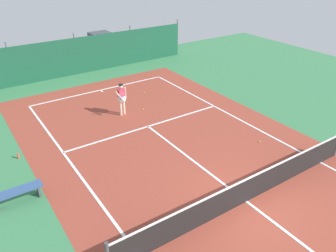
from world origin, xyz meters
TOP-DOWN VIEW (x-y plane):
  - ground_plane at (0.00, 0.00)m, footprint 36.00×36.00m
  - court_surface at (0.00, 0.00)m, footprint 11.02×26.60m
  - tennis_net at (0.00, 0.00)m, footprint 10.12×0.10m
  - back_fence at (-0.00, 15.91)m, footprint 16.30×0.98m
  - tennis_player at (-0.40, 8.21)m, footprint 0.64×0.80m
  - tennis_ball_near_player at (0.74, 8.12)m, footprint 0.07×0.07m
  - tennis_ball_midcourt at (1.93, 10.09)m, footprint 0.07×0.07m
  - tennis_ball_by_sideline at (3.30, 2.45)m, footprint 0.07×0.07m
  - parked_car at (3.25, 18.66)m, footprint 2.14×4.26m
  - courtside_bench at (-6.31, 4.24)m, footprint 1.60×0.40m
  - water_bottle at (-5.73, 6.99)m, footprint 0.08×0.08m

SIDE VIEW (x-z plane):
  - ground_plane at x=0.00m, z-range 0.00..0.00m
  - court_surface at x=0.00m, z-range 0.00..0.01m
  - tennis_ball_near_player at x=0.74m, z-range 0.00..0.07m
  - tennis_ball_midcourt at x=1.93m, z-range 0.00..0.07m
  - tennis_ball_by_sideline at x=3.30m, z-range 0.00..0.07m
  - water_bottle at x=-5.73m, z-range 0.00..0.24m
  - courtside_bench at x=-6.31m, z-range 0.13..0.62m
  - tennis_net at x=0.00m, z-range -0.04..1.06m
  - back_fence at x=0.00m, z-range -0.68..2.02m
  - parked_car at x=3.25m, z-range 0.00..1.68m
  - tennis_player at x=-0.40m, z-range 0.14..1.78m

